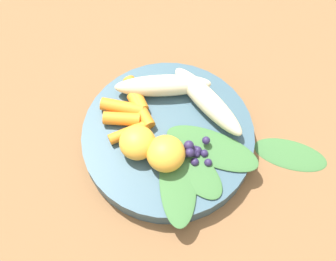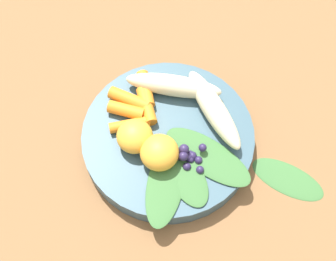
# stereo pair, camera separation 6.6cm
# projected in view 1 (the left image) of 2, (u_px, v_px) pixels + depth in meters

# --- Properties ---
(ground_plane) EXTENTS (2.40, 2.40, 0.00)m
(ground_plane) POSITION_uv_depth(u_px,v_px,m) (168.00, 143.00, 0.70)
(ground_plane) COLOR brown
(bowl) EXTENTS (0.25, 0.25, 0.03)m
(bowl) POSITION_uv_depth(u_px,v_px,m) (168.00, 138.00, 0.68)
(bowl) COLOR #385666
(bowl) RESTS_ON ground_plane
(banana_peeled_left) EXTENTS (0.11, 0.13, 0.03)m
(banana_peeled_left) POSITION_uv_depth(u_px,v_px,m) (163.00, 86.00, 0.69)
(banana_peeled_left) COLOR beige
(banana_peeled_left) RESTS_ON bowl
(banana_peeled_right) EXTENTS (0.14, 0.03, 0.03)m
(banana_peeled_right) POSITION_uv_depth(u_px,v_px,m) (206.00, 99.00, 0.68)
(banana_peeled_right) COLOR beige
(banana_peeled_right) RESTS_ON bowl
(orange_segment_near) EXTENTS (0.05, 0.05, 0.04)m
(orange_segment_near) POSITION_uv_depth(u_px,v_px,m) (166.00, 154.00, 0.63)
(orange_segment_near) COLOR #F4A833
(orange_segment_near) RESTS_ON bowl
(orange_segment_far) EXTENTS (0.05, 0.05, 0.04)m
(orange_segment_far) POSITION_uv_depth(u_px,v_px,m) (137.00, 143.00, 0.64)
(orange_segment_far) COLOR #F4A833
(orange_segment_far) RESTS_ON bowl
(carrot_front) EXTENTS (0.06, 0.03, 0.02)m
(carrot_front) POSITION_uv_depth(u_px,v_px,m) (134.00, 95.00, 0.69)
(carrot_front) COLOR orange
(carrot_front) RESTS_ON bowl
(carrot_mid_left) EXTENTS (0.06, 0.03, 0.02)m
(carrot_mid_left) POSITION_uv_depth(u_px,v_px,m) (141.00, 110.00, 0.68)
(carrot_mid_left) COLOR orange
(carrot_mid_left) RESTS_ON bowl
(carrot_mid_right) EXTENTS (0.06, 0.05, 0.02)m
(carrot_mid_right) POSITION_uv_depth(u_px,v_px,m) (122.00, 107.00, 0.68)
(carrot_mid_right) COLOR orange
(carrot_mid_right) RESTS_ON bowl
(carrot_rear) EXTENTS (0.05, 0.05, 0.02)m
(carrot_rear) POSITION_uv_depth(u_px,v_px,m) (122.00, 119.00, 0.67)
(carrot_rear) COLOR orange
(carrot_rear) RESTS_ON bowl
(carrot_small) EXTENTS (0.03, 0.06, 0.02)m
(carrot_small) POSITION_uv_depth(u_px,v_px,m) (128.00, 132.00, 0.66)
(carrot_small) COLOR orange
(carrot_small) RESTS_ON bowl
(blueberry_pile) EXTENTS (0.05, 0.04, 0.03)m
(blueberry_pile) POSITION_uv_depth(u_px,v_px,m) (194.00, 151.00, 0.65)
(blueberry_pile) COLOR #2D234C
(blueberry_pile) RESTS_ON bowl
(coconut_shred_patch) EXTENTS (0.04, 0.04, 0.00)m
(coconut_shred_patch) POSITION_uv_depth(u_px,v_px,m) (210.00, 152.00, 0.65)
(coconut_shred_patch) COLOR white
(coconut_shred_patch) RESTS_ON bowl
(kale_leaf_left) EXTENTS (0.14, 0.12, 0.01)m
(kale_leaf_left) POSITION_uv_depth(u_px,v_px,m) (178.00, 180.00, 0.63)
(kale_leaf_left) COLOR #3D7038
(kale_leaf_left) RESTS_ON bowl
(kale_leaf_right) EXTENTS (0.10, 0.05, 0.01)m
(kale_leaf_right) POSITION_uv_depth(u_px,v_px,m) (196.00, 172.00, 0.64)
(kale_leaf_right) COLOR #3D7038
(kale_leaf_right) RESTS_ON bowl
(kale_leaf_rear) EXTENTS (0.15, 0.11, 0.01)m
(kale_leaf_rear) POSITION_uv_depth(u_px,v_px,m) (212.00, 148.00, 0.66)
(kale_leaf_rear) COLOR #3D7038
(kale_leaf_rear) RESTS_ON bowl
(kale_leaf_stray) EXTENTS (0.12, 0.10, 0.01)m
(kale_leaf_stray) POSITION_uv_depth(u_px,v_px,m) (291.00, 154.00, 0.68)
(kale_leaf_stray) COLOR #3D7038
(kale_leaf_stray) RESTS_ON ground_plane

